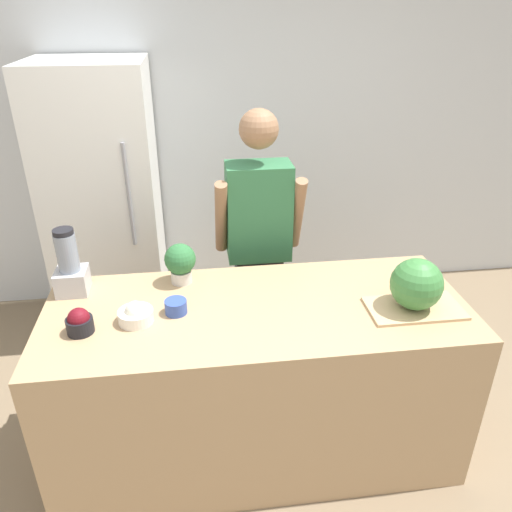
% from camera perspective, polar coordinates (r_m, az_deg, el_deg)
% --- Properties ---
extents(ground_plane, '(14.00, 14.00, 0.00)m').
position_cam_1_polar(ground_plane, '(2.69, 1.39, -26.86)').
color(ground_plane, '#7F6B51').
extents(wall_back, '(8.00, 0.06, 2.60)m').
position_cam_1_polar(wall_back, '(3.81, -3.43, 13.83)').
color(wall_back, silver).
rests_on(wall_back, ground_plane).
extents(counter_island, '(2.00, 0.81, 0.89)m').
position_cam_1_polar(counter_island, '(2.63, 0.12, -13.98)').
color(counter_island, tan).
rests_on(counter_island, ground_plane).
extents(refrigerator, '(0.72, 0.72, 1.87)m').
position_cam_1_polar(refrigerator, '(3.58, -16.89, 5.64)').
color(refrigerator, white).
rests_on(refrigerator, ground_plane).
extents(person, '(0.51, 0.27, 1.67)m').
position_cam_1_polar(person, '(2.99, 0.29, 1.19)').
color(person, '#333338').
rests_on(person, ground_plane).
extents(cutting_board, '(0.44, 0.24, 0.01)m').
position_cam_1_polar(cutting_board, '(2.46, 17.64, -5.70)').
color(cutting_board, tan).
rests_on(cutting_board, counter_island).
extents(watermelon, '(0.24, 0.24, 0.24)m').
position_cam_1_polar(watermelon, '(2.40, 17.87, -3.08)').
color(watermelon, '#3D7F3D').
rests_on(watermelon, cutting_board).
extents(bowl_cherries, '(0.12, 0.12, 0.12)m').
position_cam_1_polar(bowl_cherries, '(2.30, -19.53, -7.13)').
color(bowl_cherries, black).
rests_on(bowl_cherries, counter_island).
extents(bowl_cream, '(0.16, 0.16, 0.10)m').
position_cam_1_polar(bowl_cream, '(2.31, -13.59, -6.49)').
color(bowl_cream, white).
rests_on(bowl_cream, counter_island).
extents(bowl_small_blue, '(0.10, 0.10, 0.06)m').
position_cam_1_polar(bowl_small_blue, '(2.34, -9.14, -5.75)').
color(bowl_small_blue, '#334C9E').
rests_on(bowl_small_blue, counter_island).
extents(blender, '(0.15, 0.15, 0.34)m').
position_cam_1_polar(blender, '(2.58, -20.51, -1.25)').
color(blender, '#B7B7BC').
rests_on(blender, counter_island).
extents(potted_plant, '(0.16, 0.16, 0.21)m').
position_cam_1_polar(potted_plant, '(2.54, -8.65, -0.65)').
color(potted_plant, beige).
rests_on(potted_plant, counter_island).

